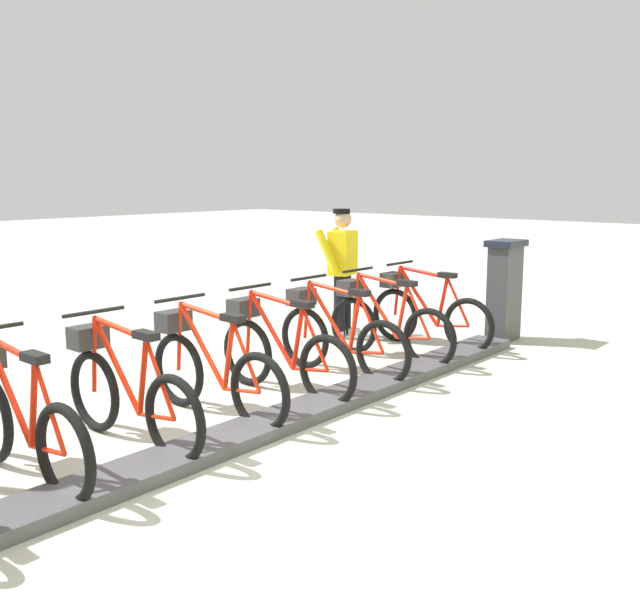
# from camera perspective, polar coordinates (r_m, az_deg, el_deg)

# --- Properties ---
(ground_plane) EXTENTS (60.00, 60.00, 0.00)m
(ground_plane) POSITION_cam_1_polar(r_m,az_deg,el_deg) (5.81, -6.20, -11.26)
(ground_plane) COLOR #B4B5A7
(dock_rail_base) EXTENTS (0.44, 8.55, 0.10)m
(dock_rail_base) POSITION_cam_1_polar(r_m,az_deg,el_deg) (5.79, -6.21, -10.80)
(dock_rail_base) COLOR #47474C
(dock_rail_base) RESTS_ON ground
(payment_kiosk) EXTENTS (0.36, 0.52, 1.28)m
(payment_kiosk) POSITION_cam_1_polar(r_m,az_deg,el_deg) (9.35, 14.44, 0.65)
(payment_kiosk) COLOR #38383D
(payment_kiosk) RESTS_ON ground
(bike_docked_0) EXTENTS (1.72, 0.54, 1.02)m
(bike_docked_0) POSITION_cam_1_polar(r_m,az_deg,el_deg) (8.85, 8.38, -1.19)
(bike_docked_0) COLOR black
(bike_docked_0) RESTS_ON ground
(bike_docked_1) EXTENTS (1.72, 0.54, 1.02)m
(bike_docked_1) POSITION_cam_1_polar(r_m,az_deg,el_deg) (8.15, 5.16, -2.05)
(bike_docked_1) COLOR black
(bike_docked_1) RESTS_ON ground
(bike_docked_2) EXTENTS (1.72, 0.54, 1.02)m
(bike_docked_2) POSITION_cam_1_polar(r_m,az_deg,el_deg) (7.47, 1.34, -3.07)
(bike_docked_2) COLOR black
(bike_docked_2) RESTS_ON ground
(bike_docked_3) EXTENTS (1.72, 0.54, 1.02)m
(bike_docked_3) POSITION_cam_1_polar(r_m,az_deg,el_deg) (6.84, -3.22, -4.26)
(bike_docked_3) COLOR black
(bike_docked_3) RESTS_ON ground
(bike_docked_4) EXTENTS (1.72, 0.54, 1.02)m
(bike_docked_4) POSITION_cam_1_polar(r_m,az_deg,el_deg) (6.27, -8.68, -5.64)
(bike_docked_4) COLOR black
(bike_docked_4) RESTS_ON ground
(bike_docked_5) EXTENTS (1.72, 0.54, 1.02)m
(bike_docked_5) POSITION_cam_1_polar(r_m,az_deg,el_deg) (5.76, -15.20, -7.22)
(bike_docked_5) COLOR black
(bike_docked_5) RESTS_ON ground
(bike_docked_6) EXTENTS (1.72, 0.54, 1.02)m
(bike_docked_6) POSITION_cam_1_polar(r_m,az_deg,el_deg) (5.35, -22.90, -8.94)
(bike_docked_6) COLOR black
(bike_docked_6) RESTS_ON ground
(worker_near_rack) EXTENTS (0.52, 0.69, 1.66)m
(worker_near_rack) POSITION_cam_1_polar(r_m,az_deg,el_deg) (9.22, 1.76, 2.34)
(worker_near_rack) COLOR white
(worker_near_rack) RESTS_ON ground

